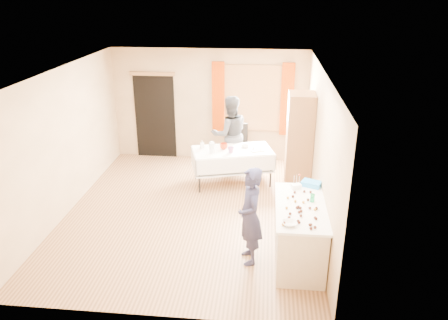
# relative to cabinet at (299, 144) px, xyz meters

# --- Properties ---
(floor) EXTENTS (4.50, 5.50, 0.02)m
(floor) POSITION_rel_cabinet_xyz_m (-1.99, -1.09, -1.02)
(floor) COLOR #9E7047
(floor) RESTS_ON ground
(ceiling) EXTENTS (4.50, 5.50, 0.02)m
(ceiling) POSITION_rel_cabinet_xyz_m (-1.99, -1.09, 1.60)
(ceiling) COLOR white
(ceiling) RESTS_ON floor
(wall_back) EXTENTS (4.50, 0.02, 2.60)m
(wall_back) POSITION_rel_cabinet_xyz_m (-1.99, 1.67, 0.29)
(wall_back) COLOR tan
(wall_back) RESTS_ON floor
(wall_front) EXTENTS (4.50, 0.02, 2.60)m
(wall_front) POSITION_rel_cabinet_xyz_m (-1.99, -3.85, 0.29)
(wall_front) COLOR tan
(wall_front) RESTS_ON floor
(wall_left) EXTENTS (0.02, 5.50, 2.60)m
(wall_left) POSITION_rel_cabinet_xyz_m (-4.25, -1.09, 0.29)
(wall_left) COLOR tan
(wall_left) RESTS_ON floor
(wall_right) EXTENTS (0.02, 5.50, 2.60)m
(wall_right) POSITION_rel_cabinet_xyz_m (0.27, -1.09, 0.29)
(wall_right) COLOR tan
(wall_right) RESTS_ON floor
(window_frame) EXTENTS (1.32, 0.06, 1.52)m
(window_frame) POSITION_rel_cabinet_xyz_m (-0.99, 1.63, 0.49)
(window_frame) COLOR olive
(window_frame) RESTS_ON wall_back
(window_pane) EXTENTS (1.20, 0.02, 1.40)m
(window_pane) POSITION_rel_cabinet_xyz_m (-0.99, 1.62, 0.49)
(window_pane) COLOR white
(window_pane) RESTS_ON wall_back
(curtain_left) EXTENTS (0.28, 0.06, 1.65)m
(curtain_left) POSITION_rel_cabinet_xyz_m (-1.77, 1.58, 0.49)
(curtain_left) COLOR #A03000
(curtain_left) RESTS_ON wall_back
(curtain_right) EXTENTS (0.28, 0.06, 1.65)m
(curtain_right) POSITION_rel_cabinet_xyz_m (-0.21, 1.58, 0.49)
(curtain_right) COLOR #A03000
(curtain_right) RESTS_ON wall_back
(doorway) EXTENTS (0.95, 0.04, 2.00)m
(doorway) POSITION_rel_cabinet_xyz_m (-3.29, 1.64, -0.01)
(doorway) COLOR black
(doorway) RESTS_ON floor
(door_lintel) EXTENTS (1.05, 0.06, 0.08)m
(door_lintel) POSITION_rel_cabinet_xyz_m (-3.29, 1.61, 1.01)
(door_lintel) COLOR olive
(door_lintel) RESTS_ON wall_back
(cabinet) EXTENTS (0.50, 0.60, 2.02)m
(cabinet) POSITION_rel_cabinet_xyz_m (0.00, 0.00, 0.00)
(cabinet) COLOR brown
(cabinet) RESTS_ON floor
(counter) EXTENTS (0.74, 1.57, 0.91)m
(counter) POSITION_rel_cabinet_xyz_m (-0.10, -2.38, -0.56)
(counter) COLOR beige
(counter) RESTS_ON floor
(party_table) EXTENTS (1.80, 1.25, 0.75)m
(party_table) POSITION_rel_cabinet_xyz_m (-1.33, 0.26, -0.57)
(party_table) COLOR black
(party_table) RESTS_ON floor
(chair) EXTENTS (0.46, 0.46, 0.94)m
(chair) POSITION_rel_cabinet_xyz_m (-1.23, 1.34, -0.73)
(chair) COLOR black
(chair) RESTS_ON floor
(girl) EXTENTS (0.73, 0.64, 1.52)m
(girl) POSITION_rel_cabinet_xyz_m (-0.84, -2.50, -0.25)
(girl) COLOR #1B1B3A
(girl) RESTS_ON floor
(woman) EXTENTS (1.23, 1.16, 1.72)m
(woman) POSITION_rel_cabinet_xyz_m (-1.44, 0.92, -0.15)
(woman) COLOR black
(woman) RESTS_ON floor
(soda_can) EXTENTS (0.07, 0.07, 0.12)m
(soda_can) POSITION_rel_cabinet_xyz_m (0.07, -2.24, -0.04)
(soda_can) COLOR #18914E
(soda_can) RESTS_ON counter
(mixing_bowl) EXTENTS (0.25, 0.25, 0.05)m
(mixing_bowl) POSITION_rel_cabinet_xyz_m (-0.29, -2.95, -0.08)
(mixing_bowl) COLOR white
(mixing_bowl) RESTS_ON counter
(foam_block) EXTENTS (0.18, 0.15, 0.08)m
(foam_block) POSITION_rel_cabinet_xyz_m (-0.15, -1.82, -0.06)
(foam_block) COLOR white
(foam_block) RESTS_ON counter
(blue_basket) EXTENTS (0.35, 0.30, 0.08)m
(blue_basket) POSITION_rel_cabinet_xyz_m (0.10, -1.68, -0.06)
(blue_basket) COLOR #288DE1
(blue_basket) RESTS_ON counter
(pitcher) EXTENTS (0.13, 0.13, 0.22)m
(pitcher) POSITION_rel_cabinet_xyz_m (-1.73, 0.02, -0.15)
(pitcher) COLOR silver
(pitcher) RESTS_ON party_table
(cup_red) EXTENTS (0.28, 0.28, 0.12)m
(cup_red) POSITION_rel_cabinet_xyz_m (-1.51, 0.28, -0.20)
(cup_red) COLOR #B12D0A
(cup_red) RESTS_ON party_table
(cup_rainbow) EXTENTS (0.24, 0.24, 0.12)m
(cup_rainbow) POSITION_rel_cabinet_xyz_m (-1.35, 0.08, -0.20)
(cup_rainbow) COLOR red
(cup_rainbow) RESTS_ON party_table
(small_bowl) EXTENTS (0.32, 0.32, 0.05)m
(small_bowl) POSITION_rel_cabinet_xyz_m (-1.08, 0.43, -0.24)
(small_bowl) COLOR white
(small_bowl) RESTS_ON party_table
(pastry_tray) EXTENTS (0.33, 0.29, 0.02)m
(pastry_tray) POSITION_rel_cabinet_xyz_m (-0.82, 0.27, -0.25)
(pastry_tray) COLOR white
(pastry_tray) RESTS_ON party_table
(bottle) EXTENTS (0.13, 0.13, 0.17)m
(bottle) POSITION_rel_cabinet_xyz_m (-1.97, 0.29, -0.18)
(bottle) COLOR white
(bottle) RESTS_ON party_table
(cake_balls) EXTENTS (0.53, 1.15, 0.04)m
(cake_balls) POSITION_rel_cabinet_xyz_m (-0.11, -2.55, -0.08)
(cake_balls) COLOR #3F2314
(cake_balls) RESTS_ON counter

